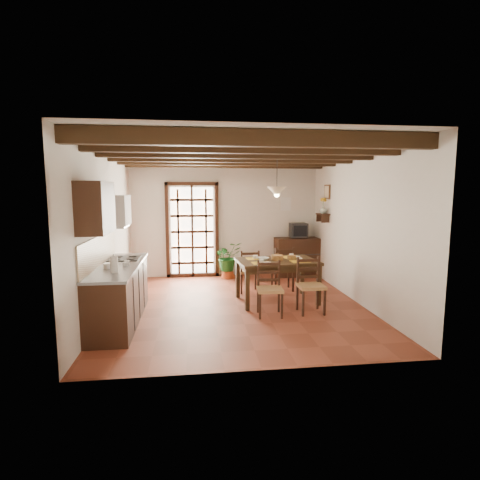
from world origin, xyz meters
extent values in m
plane|color=brown|center=(0.00, 0.00, 0.00)|extent=(5.00, 5.00, 0.00)
cube|color=silver|center=(0.00, 2.50, 1.40)|extent=(4.50, 0.02, 2.80)
cube|color=silver|center=(0.00, -2.50, 1.40)|extent=(4.50, 0.02, 2.80)
cube|color=silver|center=(-2.25, 0.00, 1.40)|extent=(0.02, 5.00, 2.80)
cube|color=silver|center=(2.25, 0.00, 1.40)|extent=(0.02, 5.00, 2.80)
cube|color=white|center=(0.00, 0.00, 2.80)|extent=(4.50, 5.00, 0.02)
cube|color=black|center=(0.00, -2.10, 2.69)|extent=(4.50, 0.14, 0.20)
cube|color=black|center=(0.00, -1.26, 2.69)|extent=(4.50, 0.14, 0.20)
cube|color=black|center=(0.00, -0.42, 2.69)|extent=(4.50, 0.14, 0.20)
cube|color=black|center=(0.00, 0.42, 2.69)|extent=(4.50, 0.14, 0.20)
cube|color=black|center=(0.00, 1.26, 2.69)|extent=(4.50, 0.14, 0.20)
cube|color=black|center=(0.00, 2.10, 2.69)|extent=(4.50, 0.14, 0.20)
cube|color=white|center=(-0.80, 2.49, 1.10)|extent=(1.01, 0.02, 2.11)
cube|color=black|center=(-0.80, 2.44, 2.24)|extent=(1.26, 0.10, 0.08)
cube|color=black|center=(-1.39, 2.44, 1.10)|extent=(0.08, 0.10, 2.28)
cube|color=black|center=(-0.21, 2.44, 1.10)|extent=(0.08, 0.10, 2.28)
cube|color=black|center=(-0.80, 2.42, 1.10)|extent=(1.01, 0.03, 2.02)
cube|color=black|center=(-1.95, -0.60, 0.44)|extent=(0.60, 2.20, 0.88)
cube|color=slate|center=(-1.95, -0.60, 0.90)|extent=(0.64, 2.25, 0.04)
cube|color=tan|center=(-2.23, -0.60, 1.13)|extent=(0.02, 2.20, 0.50)
cube|color=black|center=(-2.08, -1.30, 1.85)|extent=(0.35, 0.80, 0.70)
cube|color=white|center=(-2.05, -0.05, 1.75)|extent=(0.38, 0.60, 0.50)
cube|color=silver|center=(-2.05, -0.05, 1.48)|extent=(0.32, 0.55, 0.04)
cube|color=black|center=(-1.95, -0.05, 0.93)|extent=(0.50, 0.55, 0.02)
cylinder|color=white|center=(-1.90, -1.15, 1.03)|extent=(0.11, 0.11, 0.24)
cylinder|color=silver|center=(-2.05, -0.85, 0.95)|extent=(0.14, 0.14, 0.10)
cube|color=#312010|center=(0.77, 0.17, 0.76)|extent=(1.53, 1.06, 0.05)
cube|color=#312010|center=(0.77, 0.17, 0.69)|extent=(1.38, 0.95, 0.10)
cube|color=#312010|center=(1.40, 0.64, 0.37)|extent=(0.08, 0.08, 0.74)
cube|color=#312010|center=(0.07, 0.52, 0.37)|extent=(0.08, 0.08, 0.74)
cube|color=#312010|center=(1.47, -0.17, 0.37)|extent=(0.08, 0.08, 0.74)
cube|color=#312010|center=(0.14, -0.29, 0.37)|extent=(0.08, 0.08, 0.74)
cube|color=#AE7F49|center=(0.47, -0.62, 0.45)|extent=(0.45, 0.43, 0.05)
cube|color=black|center=(0.49, -0.45, 0.68)|extent=(0.42, 0.07, 0.46)
cube|color=black|center=(0.47, -0.62, 0.22)|extent=(0.43, 0.41, 0.45)
cube|color=#AE7F49|center=(1.20, -0.55, 0.46)|extent=(0.44, 0.42, 0.05)
cube|color=black|center=(1.20, -0.38, 0.70)|extent=(0.43, 0.04, 0.47)
cube|color=black|center=(1.20, -0.55, 0.23)|extent=(0.42, 0.40, 0.46)
cube|color=#AE7F49|center=(0.34, 0.90, 0.44)|extent=(0.42, 0.40, 0.05)
cube|color=black|center=(0.34, 0.73, 0.66)|extent=(0.41, 0.04, 0.45)
cube|color=black|center=(0.34, 0.90, 0.22)|extent=(0.40, 0.38, 0.44)
cube|color=#AE7F49|center=(1.07, 0.96, 0.46)|extent=(0.43, 0.41, 0.05)
cube|color=black|center=(1.07, 0.79, 0.69)|extent=(0.43, 0.04, 0.47)
cube|color=black|center=(1.07, 0.96, 0.23)|extent=(0.41, 0.39, 0.46)
cube|color=gold|center=(0.41, -0.06, 0.83)|extent=(0.33, 0.25, 0.01)
cube|color=gold|center=(1.13, -0.06, 0.83)|extent=(0.33, 0.25, 0.01)
cube|color=gold|center=(0.41, 0.40, 0.83)|extent=(0.33, 0.25, 0.01)
cube|color=gold|center=(1.13, 0.40, 0.83)|extent=(0.33, 0.25, 0.01)
cylinder|color=olive|center=(0.77, 0.17, 0.87)|extent=(0.23, 0.23, 0.09)
imported|color=white|center=(0.51, 0.20, 0.82)|extent=(0.28, 0.28, 0.05)
cube|color=black|center=(1.76, 2.23, 0.47)|extent=(1.11, 0.52, 0.93)
cube|color=black|center=(1.76, 2.23, 1.12)|extent=(0.41, 0.37, 0.34)
cube|color=black|center=(1.76, 2.04, 1.12)|extent=(0.32, 0.03, 0.26)
cube|color=white|center=(1.50, 2.48, 1.75)|extent=(0.25, 0.03, 0.32)
cone|color=#993916|center=(0.03, 2.17, 0.11)|extent=(0.33, 0.33, 0.20)
imported|color=#144C19|center=(0.03, 2.17, 0.57)|extent=(2.02, 1.90, 1.79)
cube|color=black|center=(2.14, 1.60, 1.55)|extent=(0.20, 0.42, 0.03)
cube|color=black|center=(2.14, 1.43, 1.46)|extent=(0.18, 0.03, 0.18)
cube|color=black|center=(2.14, 1.77, 1.46)|extent=(0.18, 0.03, 0.18)
imported|color=#B2BFB2|center=(2.14, 1.60, 1.65)|extent=(0.15, 0.15, 0.15)
sphere|color=gold|center=(2.14, 1.60, 1.86)|extent=(0.14, 0.14, 0.14)
cylinder|color=#144C19|center=(2.14, 1.60, 1.71)|extent=(0.01, 0.01, 0.28)
cube|color=brown|center=(2.23, 1.60, 2.05)|extent=(0.03, 0.32, 0.32)
cube|color=#C3B292|center=(2.21, 1.60, 2.05)|extent=(0.01, 0.26, 0.26)
cylinder|color=black|center=(0.77, 0.27, 2.45)|extent=(0.01, 0.01, 0.70)
cone|color=#FBF1CA|center=(0.77, 0.27, 2.08)|extent=(0.36, 0.36, 0.14)
sphere|color=#FFD88C|center=(0.77, 0.27, 2.00)|extent=(0.09, 0.09, 0.09)
camera|label=1|loc=(-0.77, -6.56, 2.08)|focal=28.00mm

